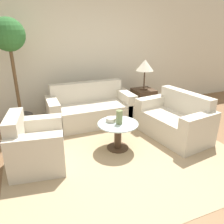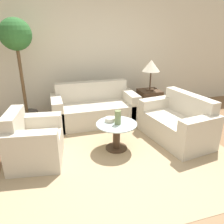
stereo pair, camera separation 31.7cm
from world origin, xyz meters
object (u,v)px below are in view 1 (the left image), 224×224
at_px(coffee_table, 118,132).
at_px(potted_plant, 12,57).
at_px(armchair, 34,147).
at_px(bowl, 111,120).
at_px(table_lamp, 145,66).
at_px(sofa_main, 90,110).
at_px(vase, 119,117).
at_px(loveseat, 175,121).

xyz_separation_m(coffee_table, potted_plant, (-1.43, 1.37, 1.09)).
relative_size(armchair, coffee_table, 1.44).
height_order(coffee_table, potted_plant, potted_plant).
bearing_deg(bowl, potted_plant, 136.89).
relative_size(coffee_table, table_lamp, 0.99).
xyz_separation_m(sofa_main, coffee_table, (0.10, -1.20, 0.01)).
bearing_deg(armchair, bowl, -77.94).
height_order(sofa_main, bowl, sofa_main).
relative_size(sofa_main, armchair, 1.83).
xyz_separation_m(coffee_table, bowl, (-0.08, 0.10, 0.19)).
height_order(sofa_main, vase, sofa_main).
xyz_separation_m(armchair, table_lamp, (2.43, 1.19, 0.82)).
bearing_deg(table_lamp, vase, -132.70).
bearing_deg(coffee_table, sofa_main, 94.75).
xyz_separation_m(loveseat, potted_plant, (-2.58, 1.34, 1.10)).
height_order(armchair, vase, armchair).
bearing_deg(sofa_main, bowl, -88.79).
bearing_deg(sofa_main, vase, -84.79).
xyz_separation_m(armchair, loveseat, (2.42, 0.01, -0.00)).
bearing_deg(vase, table_lamp, 47.30).
distance_m(loveseat, coffee_table, 1.15).
bearing_deg(armchair, table_lamp, -55.54).
bearing_deg(table_lamp, coffee_table, -133.57).
bearing_deg(vase, potted_plant, 135.92).
bearing_deg(sofa_main, loveseat, -42.97).
distance_m(coffee_table, vase, 0.27).
xyz_separation_m(coffee_table, vase, (0.01, -0.02, 0.27)).
height_order(sofa_main, loveseat, sofa_main).
bearing_deg(armchair, sofa_main, -36.78).
bearing_deg(coffee_table, loveseat, 1.75).
distance_m(loveseat, vase, 1.17).
height_order(sofa_main, coffee_table, sofa_main).
xyz_separation_m(sofa_main, armchair, (-1.18, -1.17, 0.00)).
bearing_deg(sofa_main, armchair, -135.23).
bearing_deg(vase, loveseat, 3.01).
distance_m(sofa_main, coffee_table, 1.20).
distance_m(sofa_main, loveseat, 1.70).
height_order(table_lamp, vase, table_lamp).
distance_m(coffee_table, potted_plant, 2.26).
bearing_deg(loveseat, armchair, -97.98).
distance_m(armchair, bowl, 1.22).
relative_size(table_lamp, potted_plant, 0.32).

